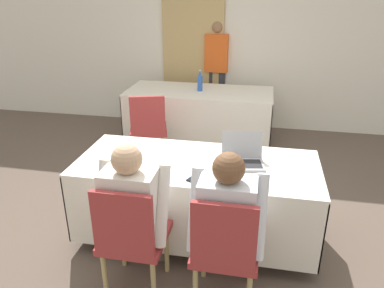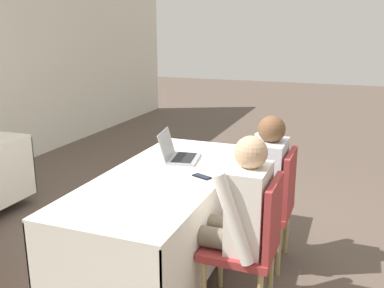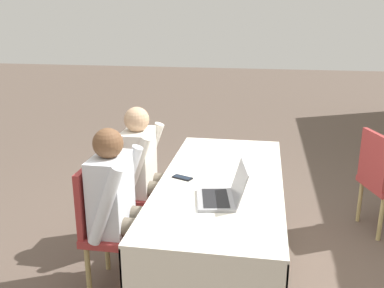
{
  "view_description": "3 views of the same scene",
  "coord_description": "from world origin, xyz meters",
  "views": [
    {
      "loc": [
        0.49,
        -2.71,
        2.07
      ],
      "look_at": [
        0.0,
        -0.21,
        0.98
      ],
      "focal_mm": 35.0,
      "sensor_mm": 36.0,
      "label": 1
    },
    {
      "loc": [
        -2.7,
        -1.25,
        1.77
      ],
      "look_at": [
        0.0,
        -0.21,
        0.98
      ],
      "focal_mm": 40.0,
      "sensor_mm": 36.0,
      "label": 2
    },
    {
      "loc": [
        2.82,
        0.26,
        1.87
      ],
      "look_at": [
        0.0,
        -0.21,
        0.98
      ],
      "focal_mm": 40.0,
      "sensor_mm": 36.0,
      "label": 3
    }
  ],
  "objects": [
    {
      "name": "laptop",
      "position": [
        0.37,
        0.04,
        0.78
      ],
      "size": [
        0.38,
        0.35,
        0.23
      ],
      "rotation": [
        0.0,
        0.0,
        0.18
      ],
      "color": "#99999E",
      "rests_on": "conference_table_near"
    },
    {
      "name": "cell_phone",
      "position": [
        0.03,
        -0.28,
        0.74
      ],
      "size": [
        0.11,
        0.16,
        0.01
      ],
      "rotation": [
        0.0,
        0.0,
        -0.4
      ],
      "color": "black",
      "rests_on": "conference_table_near"
    },
    {
      "name": "person_checkered_shirt",
      "position": [
        -0.32,
        -0.63,
        0.66
      ],
      "size": [
        0.5,
        0.52,
        1.16
      ],
      "rotation": [
        0.0,
        0.0,
        3.14
      ],
      "color": "#665B4C",
      "rests_on": "ground_plane"
    },
    {
      "name": "paper_beside_laptop",
      "position": [
        -0.66,
        -0.16,
        0.73
      ],
      "size": [
        0.24,
        0.31,
        0.0
      ],
      "rotation": [
        0.0,
        0.0,
        0.1
      ],
      "color": "white",
      "rests_on": "conference_table_near"
    },
    {
      "name": "conference_table_near",
      "position": [
        0.0,
        0.0,
        0.56
      ],
      "size": [
        1.98,
        0.86,
        0.73
      ],
      "color": "white",
      "rests_on": "ground_plane"
    },
    {
      "name": "ground_plane",
      "position": [
        0.0,
        0.0,
        0.0
      ],
      "size": [
        24.0,
        24.0,
        0.0
      ],
      "primitive_type": "plane",
      "color": "brown"
    },
    {
      "name": "chair_near_left",
      "position": [
        -0.32,
        -0.73,
        0.5
      ],
      "size": [
        0.44,
        0.44,
        0.9
      ],
      "rotation": [
        0.0,
        0.0,
        3.14
      ],
      "color": "tan",
      "rests_on": "ground_plane"
    },
    {
      "name": "chair_near_right",
      "position": [
        0.32,
        -0.73,
        0.5
      ],
      "size": [
        0.44,
        0.44,
        0.9
      ],
      "rotation": [
        0.0,
        0.0,
        3.14
      ],
      "color": "tan",
      "rests_on": "ground_plane"
    },
    {
      "name": "paper_centre_table",
      "position": [
        0.59,
        -0.15,
        0.73
      ],
      "size": [
        0.25,
        0.32,
        0.0
      ],
      "rotation": [
        0.0,
        0.0,
        0.15
      ],
      "color": "white",
      "rests_on": "conference_table_near"
    },
    {
      "name": "person_white_shirt",
      "position": [
        0.32,
        -0.63,
        0.66
      ],
      "size": [
        0.5,
        0.52,
        1.16
      ],
      "rotation": [
        0.0,
        0.0,
        3.14
      ],
      "color": "#665B4C",
      "rests_on": "ground_plane"
    }
  ]
}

